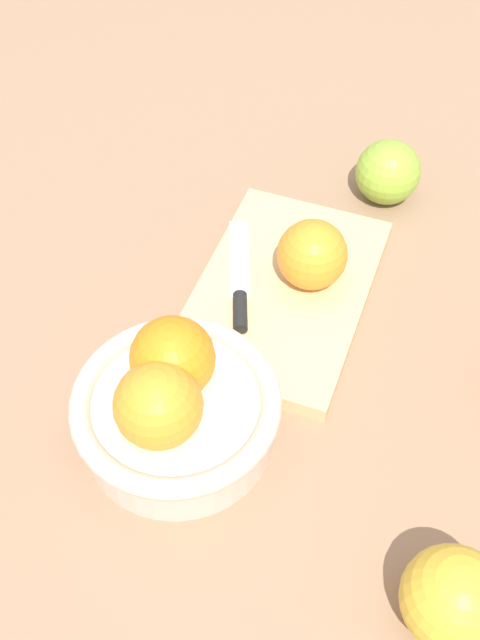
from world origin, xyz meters
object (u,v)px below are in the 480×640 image
object	(u,v)px
cutting_board	(279,292)
knife	(236,288)
apple_front_left	(448,598)
apple_front_right	(385,172)
orange_on_board	(308,254)
bowl	(170,404)

from	to	relation	value
cutting_board	knife	world-z (taller)	knife
apple_front_left	apple_front_right	xyz separation A→B (m)	(0.47, 0.07, -0.00)
knife	apple_front_right	world-z (taller)	apple_front_right
cutting_board	apple_front_left	xyz separation A→B (m)	(-0.30, -0.17, 0.03)
orange_on_board	apple_front_right	size ratio (longest dim) A/B	0.96
knife	apple_front_right	bearing A→B (deg)	-35.62
knife	apple_front_right	distance (m)	0.23
orange_on_board	knife	world-z (taller)	orange_on_board
bowl	apple_front_right	bearing A→B (deg)	-25.23
orange_on_board	apple_front_left	distance (m)	0.34
bowl	apple_front_right	distance (m)	0.39
bowl	apple_front_left	distance (m)	0.27
apple_front_left	bowl	bearing A→B (deg)	62.28
orange_on_board	cutting_board	bearing A→B (deg)	120.33
orange_on_board	apple_front_right	world-z (taller)	orange_on_board
apple_front_left	cutting_board	bearing A→B (deg)	29.08
bowl	cutting_board	world-z (taller)	bowl
orange_on_board	apple_front_left	size ratio (longest dim) A/B	0.90
knife	apple_front_left	size ratio (longest dim) A/B	1.98
bowl	cutting_board	size ratio (longest dim) A/B	0.70
bowl	apple_front_right	world-z (taller)	bowl
bowl	orange_on_board	bearing A→B (deg)	-26.97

